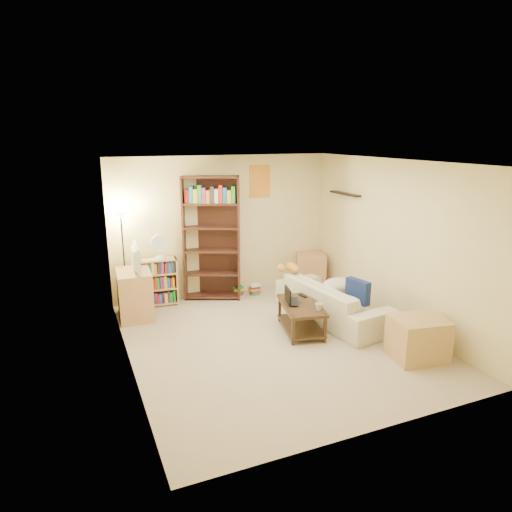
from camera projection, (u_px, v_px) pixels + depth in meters
name	position (u px, v px, depth m)	size (l,w,h in m)	color
room	(277.00, 229.00, 6.10)	(4.50, 4.54, 2.52)	tan
sofa	(332.00, 301.00, 7.20)	(1.07, 2.16, 0.61)	beige
navy_pillow	(358.00, 291.00, 6.80)	(0.40, 0.12, 0.36)	navy
cream_blanket	(338.00, 285.00, 7.25)	(0.56, 0.40, 0.24)	beige
tabby_cat	(290.00, 268.00, 7.63)	(0.48, 0.22, 0.16)	gold
coffee_table	(301.00, 314.00, 6.73)	(0.75, 1.07, 0.43)	#3F2B18
laptop	(297.00, 302.00, 6.74)	(0.37, 0.44, 0.03)	black
laptop_screen	(288.00, 295.00, 6.69)	(0.01, 0.32, 0.22)	white
mug	(319.00, 307.00, 6.45)	(0.12, 0.12, 0.10)	silver
tv_remote	(303.00, 296.00, 7.02)	(0.05, 0.17, 0.02)	black
tv_stand	(135.00, 294.00, 7.24)	(0.51, 0.72, 0.77)	tan
television	(132.00, 258.00, 7.09)	(0.14, 0.73, 0.42)	black
tall_bookshelf	(212.00, 235.00, 7.91)	(1.03, 0.68, 2.17)	#3E1F17
short_bookshelf	(158.00, 282.00, 7.77)	(0.66, 0.31, 0.82)	tan
desk_fan	(159.00, 246.00, 7.58)	(0.29, 0.16, 0.43)	white
floor_lamp	(122.00, 231.00, 7.33)	(0.28, 0.28, 1.68)	black
side_table	(311.00, 270.00, 8.81)	(0.55, 0.55, 0.63)	tan
end_cabinet	(418.00, 338.00, 5.93)	(0.67, 0.55, 0.55)	tan
book_stacks	(247.00, 290.00, 8.35)	(0.48, 0.25, 0.20)	red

